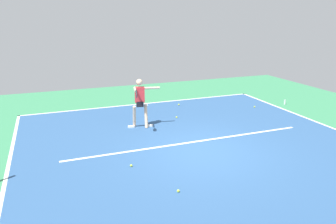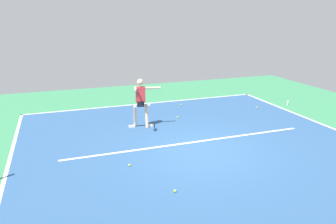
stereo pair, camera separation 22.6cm
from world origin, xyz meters
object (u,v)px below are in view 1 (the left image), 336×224
at_px(tennis_ball_centre_court, 179,105).
at_px(water_bottle, 285,102).
at_px(tennis_ball_near_service_line, 131,166).
at_px(tennis_ball_far_corner, 178,191).
at_px(tennis_ball_near_player, 255,107).
at_px(tennis_player, 140,100).
at_px(tennis_ball_by_sideline, 177,117).

height_order(tennis_ball_centre_court, water_bottle, water_bottle).
xyz_separation_m(tennis_ball_near_service_line, tennis_ball_centre_court, (-3.60, -5.26, 0.00)).
relative_size(tennis_ball_near_service_line, tennis_ball_far_corner, 1.00).
xyz_separation_m(tennis_ball_near_service_line, tennis_ball_near_player, (-6.59, -3.73, 0.00)).
distance_m(tennis_ball_centre_court, water_bottle, 4.87).
distance_m(tennis_player, tennis_ball_centre_court, 3.50).
distance_m(tennis_ball_far_corner, tennis_ball_near_player, 8.00).
bearing_deg(tennis_ball_centre_court, tennis_player, 42.79).
bearing_deg(tennis_player, tennis_ball_by_sideline, -149.66).
xyz_separation_m(tennis_ball_near_service_line, tennis_ball_by_sideline, (-2.78, -3.55, 0.00)).
xyz_separation_m(tennis_ball_centre_court, water_bottle, (-4.60, 1.60, 0.08)).
xyz_separation_m(tennis_player, tennis_ball_by_sideline, (-1.65, -0.57, -1.00)).
relative_size(tennis_ball_near_service_line, tennis_ball_near_player, 1.00).
distance_m(tennis_ball_far_corner, tennis_ball_centre_court, 7.52).
relative_size(tennis_ball_centre_court, water_bottle, 0.30).
height_order(tennis_ball_near_player, water_bottle, water_bottle).
height_order(tennis_player, tennis_ball_near_service_line, tennis_player).
distance_m(tennis_ball_near_service_line, tennis_ball_centre_court, 6.38).
distance_m(tennis_ball_far_corner, water_bottle, 9.21).
height_order(tennis_ball_near_service_line, tennis_ball_far_corner, same).
distance_m(tennis_ball_near_player, tennis_ball_centre_court, 3.37).
distance_m(tennis_player, water_bottle, 7.15).
distance_m(tennis_ball_by_sideline, tennis_ball_centre_court, 1.89).
bearing_deg(tennis_ball_far_corner, tennis_ball_by_sideline, -111.93).
height_order(tennis_player, water_bottle, tennis_player).
height_order(tennis_ball_by_sideline, tennis_ball_near_player, same).
relative_size(tennis_ball_far_corner, tennis_ball_centre_court, 1.00).
relative_size(tennis_player, water_bottle, 8.17).
height_order(tennis_player, tennis_ball_near_player, tennis_player).
bearing_deg(tennis_ball_far_corner, water_bottle, -144.63).
bearing_deg(water_bottle, tennis_player, 5.51).
xyz_separation_m(tennis_player, tennis_ball_near_service_line, (1.14, 2.99, -1.00)).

